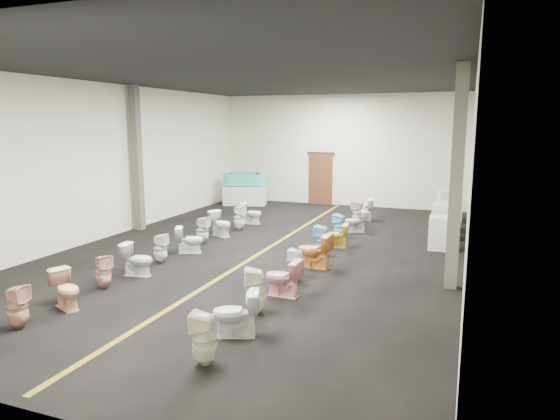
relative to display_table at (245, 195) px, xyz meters
The scene contains 38 objects.
floor 7.64m from the display_table, 61.14° to the right, with size 16.00×16.00×0.00m, color black.
ceiling 8.67m from the display_table, 61.14° to the right, with size 16.00×16.00×0.00m, color black.
wall_back 4.33m from the display_table, 19.64° to the left, with size 10.00×10.00×0.00m, color beige.
wall_left 7.06m from the display_table, 101.13° to the right, with size 16.00×16.00×0.00m, color beige.
wall_right 11.12m from the display_table, 37.59° to the right, with size 16.00×16.00×0.00m, color beige.
aisle_stripe 7.64m from the display_table, 61.14° to the right, with size 0.12×15.60×0.01m, color #866413.
back_door 3.22m from the display_table, 23.51° to the left, with size 1.00×0.10×2.10m, color #562D19.
door_frame 3.60m from the display_table, 23.68° to the left, with size 1.15×0.08×0.10m, color #331C11.
column_left 6.08m from the display_table, 100.61° to the right, with size 0.25×0.25×4.50m, color #59544C.
column_right 11.90m from the display_table, 44.14° to the right, with size 0.25×0.25×4.50m, color #59544C.
display_table is the anchor object (origin of this frame).
bathtub 0.68m from the display_table, ahead, with size 1.83×0.94×0.55m.
appliance_crate_a 9.46m from the display_table, 31.32° to the right, with size 0.69×0.69×0.88m, color silver.
appliance_crate_b 8.79m from the display_table, 23.06° to the right, with size 0.72×0.72×0.99m, color silver.
appliance_crate_c 8.38m from the display_table, 15.28° to the right, with size 0.77×0.77×0.87m, color silver.
appliance_crate_d 8.11m from the display_table, ahead, with size 0.74×0.74×1.05m, color silver.
toilet_left_1 13.05m from the display_table, 81.88° to the right, with size 0.33×0.34×0.74m, color tan.
toilet_left_2 12.08m from the display_table, 80.87° to the right, with size 0.40×0.70×0.72m, color #E5A789.
toilet_left_3 10.93m from the display_table, 80.58° to the right, with size 0.32×0.33×0.71m, color #CF9295.
toilet_left_4 9.98m from the display_table, 79.05° to the right, with size 0.41×0.72×0.73m, color silver.
toilet_left_5 8.96m from the display_table, 78.43° to the right, with size 0.33×0.34×0.73m, color silver.
toilet_left_6 7.93m from the display_table, 75.74° to the right, with size 0.39×0.69×0.70m, color white.
toilet_left_7 6.90m from the display_table, 75.20° to the right, with size 0.35×0.36×0.77m, color silver.
toilet_left_8 5.91m from the display_table, 72.29° to the right, with size 0.42×0.74×0.76m, color white.
toilet_left_9 5.02m from the display_table, 67.35° to the right, with size 0.36×0.36×0.79m, color white.
toilet_left_10 4.08m from the display_table, 62.32° to the right, with size 0.40×0.71×0.72m, color white.
toilet_right_0 14.00m from the display_table, 67.54° to the right, with size 0.35×0.36×0.77m, color beige.
toilet_right_1 13.07m from the display_table, 65.88° to the right, with size 0.42×0.74×0.76m, color silver.
toilet_right_2 12.11m from the display_table, 64.33° to the right, with size 0.38×0.39×0.84m, color #F0E2C7.
toilet_right_3 11.28m from the display_table, 61.48° to the right, with size 0.42×0.74×0.75m, color #F1A4AD.
toilet_right_4 10.37m from the display_table, 59.18° to the right, with size 0.32×0.32×0.70m, color silver.
toilet_right_5 9.50m from the display_table, 55.43° to the right, with size 0.46×0.81×0.83m, color orange.
toilet_right_6 8.56m from the display_table, 52.02° to the right, with size 0.36×0.37×0.80m, color #82BCEA.
toilet_right_7 7.88m from the display_table, 46.92° to the right, with size 0.37×0.66×0.67m, color yellow.
toilet_right_8 7.07m from the display_table, 42.33° to the right, with size 0.34×0.35×0.75m, color #73CFF6.
toilet_right_9 6.57m from the display_table, 33.76° to the right, with size 0.38×0.67×0.68m, color silver.
toilet_right_10 5.93m from the display_table, 26.43° to the right, with size 0.38×0.39×0.84m, color beige.
toilet_right_11 5.52m from the display_table, 17.84° to the right, with size 0.44×0.77×0.78m, color white.
Camera 1 is at (4.97, -11.99, 3.35)m, focal length 32.00 mm.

